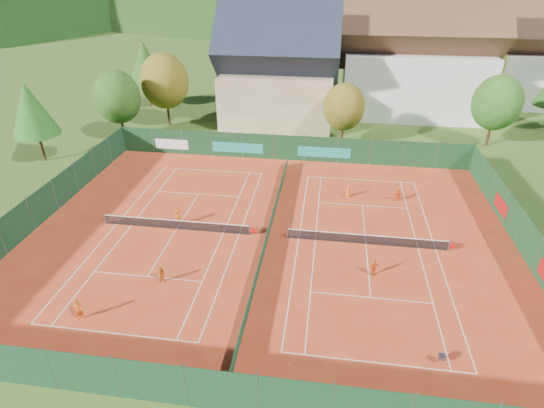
{
  "coord_description": "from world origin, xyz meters",
  "views": [
    {
      "loc": [
        4.39,
        -29.1,
        19.9
      ],
      "look_at": [
        0.0,
        2.0,
        2.0
      ],
      "focal_mm": 28.0,
      "sensor_mm": 36.0,
      "label": 1
    }
  ],
  "objects_px": {
    "hotel_block_a": "(415,63)",
    "hotel_block_b": "(499,60)",
    "chalet": "(279,74)",
    "player_left_near": "(78,310)",
    "ball_hopper": "(442,357)",
    "player_left_mid": "(162,275)",
    "player_right_far_a": "(348,191)",
    "player_right_far_b": "(398,195)",
    "player_right_near": "(374,268)",
    "player_left_far": "(178,217)"
  },
  "relations": [
    {
      "from": "hotel_block_a",
      "to": "hotel_block_b",
      "type": "height_order",
      "value": "hotel_block_a"
    },
    {
      "from": "chalet",
      "to": "player_left_near",
      "type": "height_order",
      "value": "chalet"
    },
    {
      "from": "hotel_block_b",
      "to": "ball_hopper",
      "type": "xyz_separation_m",
      "value": [
        -18.42,
        -55.42,
        -6.06
      ]
    },
    {
      "from": "hotel_block_a",
      "to": "hotel_block_b",
      "type": "distance_m",
      "value": 16.14
    },
    {
      "from": "ball_hopper",
      "to": "player_left_near",
      "type": "distance_m",
      "value": 22.15
    },
    {
      "from": "player_left_mid",
      "to": "player_right_far_a",
      "type": "xyz_separation_m",
      "value": [
        13.27,
        14.76,
        -0.02
      ]
    },
    {
      "from": "hotel_block_b",
      "to": "player_left_near",
      "type": "bearing_deg",
      "value": -126.4
    },
    {
      "from": "hotel_block_b",
      "to": "chalet",
      "type": "bearing_deg",
      "value": -157.01
    },
    {
      "from": "hotel_block_b",
      "to": "player_left_mid",
      "type": "bearing_deg",
      "value": -125.78
    },
    {
      "from": "hotel_block_a",
      "to": "player_right_far_b",
      "type": "distance_m",
      "value": 29.41
    },
    {
      "from": "player_right_near",
      "to": "ball_hopper",
      "type": "bearing_deg",
      "value": -100.16
    },
    {
      "from": "player_right_near",
      "to": "player_right_far_b",
      "type": "bearing_deg",
      "value": 41.81
    },
    {
      "from": "ball_hopper",
      "to": "player_left_near",
      "type": "relative_size",
      "value": 0.51
    },
    {
      "from": "hotel_block_a",
      "to": "player_right_far_a",
      "type": "relative_size",
      "value": 17.33
    },
    {
      "from": "player_left_near",
      "to": "player_right_near",
      "type": "distance_m",
      "value": 20.16
    },
    {
      "from": "hotel_block_a",
      "to": "player_left_near",
      "type": "relative_size",
      "value": 13.65
    },
    {
      "from": "chalet",
      "to": "ball_hopper",
      "type": "distance_m",
      "value": 44.33
    },
    {
      "from": "hotel_block_a",
      "to": "player_right_near",
      "type": "relative_size",
      "value": 16.04
    },
    {
      "from": "player_right_far_a",
      "to": "player_left_far",
      "type": "bearing_deg",
      "value": 14.66
    },
    {
      "from": "hotel_block_a",
      "to": "player_left_near",
      "type": "height_order",
      "value": "hotel_block_a"
    },
    {
      "from": "player_left_near",
      "to": "player_left_far",
      "type": "xyz_separation_m",
      "value": [
        2.47,
        11.82,
        -0.01
      ]
    },
    {
      "from": "hotel_block_b",
      "to": "player_right_near",
      "type": "distance_m",
      "value": 52.93
    },
    {
      "from": "hotel_block_a",
      "to": "player_right_far_b",
      "type": "relative_size",
      "value": 17.29
    },
    {
      "from": "hotel_block_b",
      "to": "player_left_near",
      "type": "height_order",
      "value": "hotel_block_b"
    },
    {
      "from": "chalet",
      "to": "player_left_near",
      "type": "xyz_separation_m",
      "value": [
        -7.56,
        -41.01,
        -5.83
      ]
    },
    {
      "from": "player_left_near",
      "to": "player_left_mid",
      "type": "height_order",
      "value": "player_left_near"
    },
    {
      "from": "hotel_block_a",
      "to": "player_left_mid",
      "type": "bearing_deg",
      "value": -117.85
    },
    {
      "from": "hotel_block_a",
      "to": "player_left_mid",
      "type": "relative_size",
      "value": 16.7
    },
    {
      "from": "player_left_mid",
      "to": "player_left_near",
      "type": "bearing_deg",
      "value": -135.31
    },
    {
      "from": "ball_hopper",
      "to": "player_right_far_a",
      "type": "bearing_deg",
      "value": 104.37
    },
    {
      "from": "chalet",
      "to": "ball_hopper",
      "type": "height_order",
      "value": "chalet"
    },
    {
      "from": "player_right_near",
      "to": "player_right_far_b",
      "type": "height_order",
      "value": "player_right_near"
    },
    {
      "from": "player_left_far",
      "to": "player_right_far_a",
      "type": "xyz_separation_m",
      "value": [
        14.72,
        7.1,
        -0.16
      ]
    },
    {
      "from": "player_right_far_a",
      "to": "player_right_far_b",
      "type": "bearing_deg",
      "value": 167.12
    },
    {
      "from": "player_left_near",
      "to": "player_left_far",
      "type": "relative_size",
      "value": 1.02
    },
    {
      "from": "hotel_block_b",
      "to": "hotel_block_a",
      "type": "bearing_deg",
      "value": -150.26
    },
    {
      "from": "player_left_mid",
      "to": "player_right_far_a",
      "type": "distance_m",
      "value": 19.85
    },
    {
      "from": "ball_hopper",
      "to": "player_left_far",
      "type": "relative_size",
      "value": 0.51
    },
    {
      "from": "chalet",
      "to": "player_right_near",
      "type": "bearing_deg",
      "value": -71.57
    },
    {
      "from": "chalet",
      "to": "ball_hopper",
      "type": "xyz_separation_m",
      "value": [
        14.58,
        -41.42,
        -6.07
      ]
    },
    {
      "from": "player_left_near",
      "to": "hotel_block_a",
      "type": "bearing_deg",
      "value": 34.84
    },
    {
      "from": "player_left_mid",
      "to": "player_left_far",
      "type": "distance_m",
      "value": 7.8
    },
    {
      "from": "player_left_near",
      "to": "player_right_far_b",
      "type": "bearing_deg",
      "value": 14.95
    },
    {
      "from": "hotel_block_b",
      "to": "player_right_near",
      "type": "xyz_separation_m",
      "value": [
        -21.7,
        -47.91,
        -5.95
      ]
    },
    {
      "from": "chalet",
      "to": "ball_hopper",
      "type": "bearing_deg",
      "value": -70.61
    },
    {
      "from": "player_right_near",
      "to": "player_right_far_a",
      "type": "bearing_deg",
      "value": 64.33
    },
    {
      "from": "player_left_near",
      "to": "player_right_far_a",
      "type": "height_order",
      "value": "player_left_near"
    },
    {
      "from": "hotel_block_b",
      "to": "player_right_far_b",
      "type": "relative_size",
      "value": 13.83
    },
    {
      "from": "chalet",
      "to": "player_right_far_b",
      "type": "height_order",
      "value": "chalet"
    },
    {
      "from": "chalet",
      "to": "hotel_block_b",
      "type": "bearing_deg",
      "value": 22.99
    }
  ]
}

